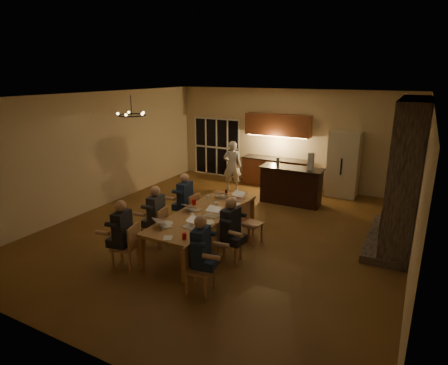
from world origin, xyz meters
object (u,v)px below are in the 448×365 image
chair_left_near (125,246)px  bar_bottle (278,161)px  bar_island (291,186)px  laptop_f (237,195)px  person_left_near (123,234)px  laptop_c (193,205)px  chair_right_mid (230,241)px  plate_left (167,223)px  redcup_near (184,236)px  plate_far (236,205)px  chair_right_near (200,269)px  mug_mid (216,204)px  dining_table (204,228)px  chair_left_far (188,211)px  laptop_d (211,211)px  redcup_mid (194,202)px  plate_near (208,223)px  laptop_a (164,221)px  mug_back (207,197)px  person_right_mid (231,230)px  can_silver (191,220)px  chandelier (132,115)px  chair_left_mid (155,227)px  laptop_e (222,192)px  person_left_far (185,201)px  person_left_mid (156,216)px  standing_person (232,166)px  bar_blender (311,162)px  refrigerator (343,164)px  laptop_b (191,222)px  can_right (226,208)px  can_cola (226,192)px  chair_right_far (251,223)px  person_right_near (201,253)px  redcup_far (239,194)px  mug_front (192,216)px

chair_left_near → bar_bottle: bearing=151.6°
bar_island → laptop_f: bar_island is taller
person_left_near → laptop_c: size_ratio=4.31×
bar_island → chair_right_mid: bar_island is taller
laptop_c → plate_left: bearing=102.1°
redcup_near → plate_far: redcup_near is taller
chair_right_near → mug_mid: (-0.88, 2.14, 0.36)m
dining_table → chair_left_far: 1.02m
laptop_d → redcup_mid: laptop_d is taller
plate_near → laptop_c: bearing=144.0°
person_left_near → laptop_a: person_left_near is taller
laptop_c → mug_back: laptop_c is taller
chair_right_near → person_right_mid: person_right_mid is taller
laptop_c → can_silver: (0.37, -0.64, -0.05)m
chandelier → can_silver: size_ratio=5.41×
chair_left_mid → laptop_e: laptop_e is taller
person_left_far → mug_mid: 0.96m
chair_left_far → person_left_mid: person_left_mid is taller
person_right_mid → redcup_mid: bearing=67.1°
standing_person → plate_left: standing_person is taller
bar_blender → refrigerator: bearing=65.7°
chandelier → plate_near: chandelier is taller
can_silver → plate_near: bearing=27.4°
refrigerator → redcup_near: size_ratio=16.67×
person_left_far → laptop_b: person_left_far is taller
laptop_c → mug_mid: size_ratio=3.20×
redcup_near → standing_person: bearing=107.5°
chair_left_mid → plate_far: 1.91m
laptop_a → laptop_e: same height
bar_blender → can_right: bearing=-107.9°
person_left_far → can_right: person_left_far is taller
chair_left_far → chair_right_mid: (1.69, -1.06, 0.00)m
dining_table → laptop_f: bearing=77.0°
dining_table → can_cola: can_cola is taller
chair_right_far → can_right: (-0.48, -0.30, 0.37)m
person_right_near → person_right_mid: size_ratio=1.00×
person_left_far → chandelier: size_ratio=2.13×
chair_left_far → can_silver: bearing=37.6°
chair_right_near → mug_mid: 2.34m
redcup_far → person_left_far: bearing=-145.4°
mug_mid → redcup_far: (0.16, 0.90, 0.01)m
dining_table → redcup_mid: (-0.46, 0.34, 0.44)m
person_left_far → laptop_f: bearing=111.1°
laptop_f → redcup_far: 0.28m
person_left_near → chandelier: size_ratio=2.13×
person_left_mid → mug_front: 0.85m
bar_bottle → refrigerator: bearing=40.6°
can_cola → laptop_d: bearing=-74.6°
laptop_c → laptop_e: same height
chair_right_near → can_right: chair_right_near is taller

